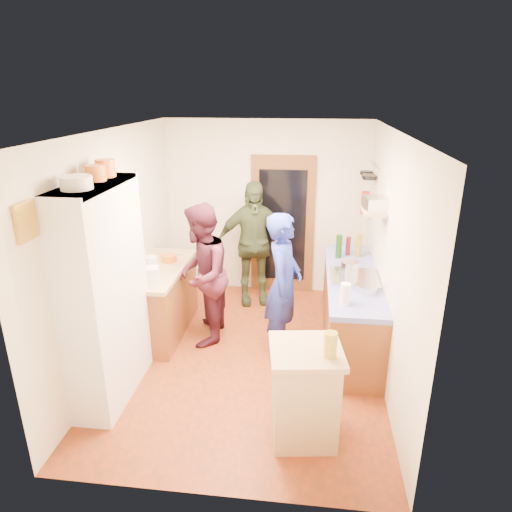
% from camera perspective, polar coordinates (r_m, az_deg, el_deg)
% --- Properties ---
extents(floor, '(3.00, 4.00, 0.02)m').
position_cam_1_polar(floor, '(5.57, -0.93, -12.46)').
color(floor, '#923513').
rests_on(floor, ground).
extents(ceiling, '(3.00, 4.00, 0.02)m').
position_cam_1_polar(ceiling, '(4.70, -1.12, 15.50)').
color(ceiling, silver).
rests_on(ceiling, ground).
extents(wall_back, '(3.00, 0.02, 2.60)m').
position_cam_1_polar(wall_back, '(6.90, 1.29, 5.97)').
color(wall_back, '#EDE5CD').
rests_on(wall_back, ground).
extents(wall_front, '(3.00, 0.02, 2.60)m').
position_cam_1_polar(wall_front, '(3.20, -6.07, -11.95)').
color(wall_front, '#EDE5CD').
rests_on(wall_front, ground).
extents(wall_left, '(0.02, 4.00, 2.60)m').
position_cam_1_polar(wall_left, '(5.39, -17.11, 0.96)').
color(wall_left, '#EDE5CD').
rests_on(wall_left, ground).
extents(wall_right, '(0.02, 4.00, 2.60)m').
position_cam_1_polar(wall_right, '(5.02, 16.34, -0.41)').
color(wall_right, '#EDE5CD').
rests_on(wall_right, ground).
extents(door_frame, '(0.95, 0.06, 2.10)m').
position_cam_1_polar(door_frame, '(6.90, 3.31, 3.81)').
color(door_frame, brown).
rests_on(door_frame, ground).
extents(door_glass, '(0.70, 0.02, 1.70)m').
position_cam_1_polar(door_glass, '(6.87, 3.29, 3.73)').
color(door_glass, black).
rests_on(door_glass, door_frame).
extents(hutch_body, '(0.40, 1.20, 2.20)m').
position_cam_1_polar(hutch_body, '(4.71, -18.32, -4.64)').
color(hutch_body, white).
rests_on(hutch_body, ground).
extents(hutch_top_shelf, '(0.40, 1.14, 0.04)m').
position_cam_1_polar(hutch_top_shelf, '(4.39, -19.87, 8.30)').
color(hutch_top_shelf, white).
rests_on(hutch_top_shelf, hutch_body).
extents(plate_stack, '(0.27, 0.27, 0.11)m').
position_cam_1_polar(plate_stack, '(4.15, -21.55, 8.53)').
color(plate_stack, white).
rests_on(plate_stack, hutch_top_shelf).
extents(orange_pot_a, '(0.18, 0.18, 0.15)m').
position_cam_1_polar(orange_pot_a, '(4.47, -19.40, 9.76)').
color(orange_pot_a, orange).
rests_on(orange_pot_a, hutch_top_shelf).
extents(orange_pot_b, '(0.19, 0.19, 0.17)m').
position_cam_1_polar(orange_pot_b, '(4.65, -18.31, 10.39)').
color(orange_pot_b, orange).
rests_on(orange_pot_b, hutch_top_shelf).
extents(left_counter_base, '(0.60, 1.40, 0.85)m').
position_cam_1_polar(left_counter_base, '(6.00, -11.85, -5.64)').
color(left_counter_base, brown).
rests_on(left_counter_base, ground).
extents(left_counter_top, '(0.64, 1.44, 0.05)m').
position_cam_1_polar(left_counter_top, '(5.82, -12.16, -1.64)').
color(left_counter_top, tan).
rests_on(left_counter_top, left_counter_base).
extents(toaster, '(0.28, 0.22, 0.19)m').
position_cam_1_polar(toaster, '(5.34, -13.38, -2.38)').
color(toaster, white).
rests_on(toaster, left_counter_top).
extents(kettle, '(0.16, 0.16, 0.17)m').
position_cam_1_polar(kettle, '(5.73, -12.97, -0.88)').
color(kettle, white).
rests_on(kettle, left_counter_top).
extents(orange_bowl, '(0.22, 0.22, 0.09)m').
position_cam_1_polar(orange_bowl, '(5.97, -10.79, -0.26)').
color(orange_bowl, orange).
rests_on(orange_bowl, left_counter_top).
extents(chopping_board, '(0.35, 0.30, 0.02)m').
position_cam_1_polar(chopping_board, '(6.25, -10.54, 0.40)').
color(chopping_board, tan).
rests_on(chopping_board, left_counter_top).
extents(right_counter_base, '(0.60, 2.20, 0.84)m').
position_cam_1_polar(right_counter_base, '(5.78, 11.70, -6.73)').
color(right_counter_base, brown).
rests_on(right_counter_base, ground).
extents(right_counter_top, '(0.62, 2.22, 0.06)m').
position_cam_1_polar(right_counter_top, '(5.59, 12.02, -2.61)').
color(right_counter_top, '#0811A7').
rests_on(right_counter_top, right_counter_base).
extents(hob, '(0.55, 0.58, 0.04)m').
position_cam_1_polar(hob, '(5.45, 12.17, -2.67)').
color(hob, silver).
rests_on(hob, right_counter_top).
extents(pot_on_hob, '(0.21, 0.21, 0.14)m').
position_cam_1_polar(pot_on_hob, '(5.51, 11.63, -1.36)').
color(pot_on_hob, silver).
rests_on(pot_on_hob, hob).
extents(bottle_a, '(0.09, 0.09, 0.31)m').
position_cam_1_polar(bottle_a, '(6.05, 10.32, 1.20)').
color(bottle_a, '#143F14').
rests_on(bottle_a, right_counter_top).
extents(bottle_b, '(0.07, 0.07, 0.25)m').
position_cam_1_polar(bottle_b, '(6.20, 11.44, 1.27)').
color(bottle_b, '#591419').
rests_on(bottle_b, right_counter_top).
extents(bottle_c, '(0.10, 0.10, 0.31)m').
position_cam_1_polar(bottle_c, '(6.14, 12.71, 1.30)').
color(bottle_c, olive).
rests_on(bottle_c, right_counter_top).
extents(paper_towel, '(0.13, 0.13, 0.23)m').
position_cam_1_polar(paper_towel, '(4.79, 11.09, -4.67)').
color(paper_towel, white).
rests_on(paper_towel, right_counter_top).
extents(mixing_bowl, '(0.25, 0.25, 0.09)m').
position_cam_1_polar(mixing_bowl, '(5.13, 13.61, -3.96)').
color(mixing_bowl, silver).
rests_on(mixing_bowl, right_counter_top).
extents(island_base, '(0.62, 0.62, 0.86)m').
position_cam_1_polar(island_base, '(4.26, 6.05, -16.92)').
color(island_base, tan).
rests_on(island_base, ground).
extents(island_top, '(0.70, 0.70, 0.05)m').
position_cam_1_polar(island_top, '(4.01, 6.29, -11.73)').
color(island_top, tan).
rests_on(island_top, island_base).
extents(cutting_board, '(0.38, 0.33, 0.02)m').
position_cam_1_polar(cutting_board, '(4.04, 5.50, -11.25)').
color(cutting_board, white).
rests_on(cutting_board, island_top).
extents(oil_jar, '(0.12, 0.12, 0.22)m').
position_cam_1_polar(oil_jar, '(3.86, 9.29, -10.87)').
color(oil_jar, '#AD9E2D').
rests_on(oil_jar, island_top).
extents(pan_rail, '(0.02, 0.65, 0.02)m').
position_cam_1_polar(pan_rail, '(6.29, 14.49, 10.94)').
color(pan_rail, silver).
rests_on(pan_rail, wall_right).
extents(pan_hang_a, '(0.18, 0.18, 0.05)m').
position_cam_1_polar(pan_hang_a, '(6.13, 14.01, 9.52)').
color(pan_hang_a, black).
rests_on(pan_hang_a, pan_rail).
extents(pan_hang_b, '(0.16, 0.16, 0.05)m').
position_cam_1_polar(pan_hang_b, '(6.33, 13.80, 9.67)').
color(pan_hang_b, black).
rests_on(pan_hang_b, pan_rail).
extents(pan_hang_c, '(0.17, 0.17, 0.05)m').
position_cam_1_polar(pan_hang_c, '(6.53, 13.62, 10.08)').
color(pan_hang_c, black).
rests_on(pan_hang_c, pan_rail).
extents(wall_shelf, '(0.26, 0.42, 0.03)m').
position_cam_1_polar(wall_shelf, '(5.30, 14.55, 5.41)').
color(wall_shelf, tan).
rests_on(wall_shelf, wall_right).
extents(radio, '(0.26, 0.33, 0.15)m').
position_cam_1_polar(radio, '(5.28, 14.63, 6.35)').
color(radio, silver).
rests_on(radio, wall_shelf).
extents(ext_bracket, '(0.06, 0.10, 0.04)m').
position_cam_1_polar(ext_bracket, '(6.58, 13.94, 6.02)').
color(ext_bracket, black).
rests_on(ext_bracket, wall_right).
extents(fire_extinguisher, '(0.11, 0.11, 0.32)m').
position_cam_1_polar(fire_extinguisher, '(6.56, 13.46, 6.48)').
color(fire_extinguisher, red).
rests_on(fire_extinguisher, wall_right).
extents(picture_frame, '(0.03, 0.25, 0.30)m').
position_cam_1_polar(picture_frame, '(3.87, -26.84, 3.86)').
color(picture_frame, gold).
rests_on(picture_frame, wall_left).
extents(person_hob, '(0.49, 0.68, 1.72)m').
position_cam_1_polar(person_hob, '(5.27, 3.74, -3.78)').
color(person_hob, '#212F96').
rests_on(person_hob, ground).
extents(person_left, '(0.70, 0.88, 1.75)m').
position_cam_1_polar(person_left, '(5.58, -6.45, -2.23)').
color(person_left, '#411725').
rests_on(person_left, ground).
extents(person_back, '(1.14, 0.71, 1.81)m').
position_cam_1_polar(person_back, '(6.54, -0.30, 1.57)').
color(person_back, '#333F24').
rests_on(person_back, ground).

